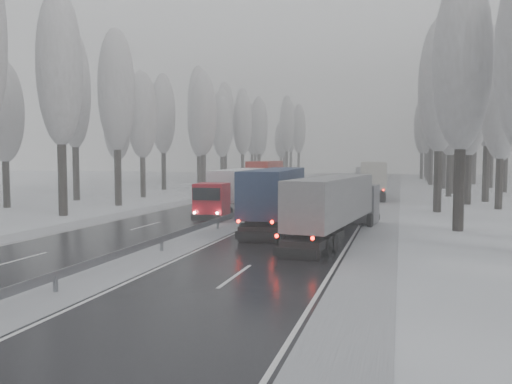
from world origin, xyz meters
The scene contains 60 objects.
ground centered at (0.00, 0.00, 0.00)m, with size 260.00×260.00×0.00m, color silver.
carriageway_right centered at (5.25, 30.00, 0.01)m, with size 7.50×200.00×0.03m, color black.
carriageway_left centered at (-5.25, 30.00, 0.01)m, with size 7.50×200.00×0.03m, color black.
median_slush centered at (0.00, 30.00, 0.02)m, with size 3.00×200.00×0.04m, color #ACAEB4.
shoulder_right centered at (10.20, 30.00, 0.02)m, with size 2.40×200.00×0.04m, color #ACAEB4.
shoulder_left centered at (-10.20, 30.00, 0.02)m, with size 2.40×200.00×0.04m, color #ACAEB4.
median_guardrail centered at (0.00, 29.99, 0.60)m, with size 0.12×200.00×0.76m.
tree_16 centered at (15.04, 15.67, 10.67)m, with size 3.60×3.60×16.53m.
tree_18 centered at (14.51, 27.03, 10.70)m, with size 3.60×3.60×16.58m.
tree_19 centered at (20.02, 31.03, 9.42)m, with size 3.60×3.60×14.57m.
tree_20 centered at (17.90, 35.17, 10.14)m, with size 3.60×3.60×15.71m.
tree_21 centered at (20.12, 39.17, 12.00)m, with size 3.60×3.60×18.62m.
tree_22 centered at (17.02, 45.60, 10.24)m, with size 3.60×3.60×15.86m.
tree_23 centered at (23.31, 49.60, 8.77)m, with size 3.60×3.60×13.55m.
tree_24 centered at (17.90, 51.02, 13.19)m, with size 3.60×3.60×20.49m.
tree_25 centered at (24.81, 55.02, 12.52)m, with size 3.60×3.60×19.44m.
tree_26 centered at (17.56, 61.27, 12.10)m, with size 3.60×3.60×18.78m.
tree_27 centered at (24.72, 65.27, 11.36)m, with size 3.60×3.60×17.62m.
tree_28 centered at (16.34, 71.95, 12.64)m, with size 3.60×3.60×19.62m.
tree_29 centered at (23.71, 75.95, 11.67)m, with size 3.60×3.60×18.11m.
tree_30 centered at (16.56, 81.70, 11.52)m, with size 3.60×3.60×17.86m.
tree_31 centered at (22.48, 85.70, 11.97)m, with size 3.60×3.60×18.58m.
tree_32 centered at (16.63, 89.21, 11.18)m, with size 3.60×3.60×17.33m.
tree_33 centered at (19.77, 93.21, 9.26)m, with size 3.60×3.60×14.33m.
tree_34 centered at (15.73, 96.32, 11.37)m, with size 3.60×3.60×17.63m.
tree_35 centered at (24.94, 100.32, 11.77)m, with size 3.60×3.60×18.25m.
tree_36 centered at (17.04, 106.16, 13.02)m, with size 3.60×3.60×20.23m.
tree_37 centered at (24.02, 110.16, 10.56)m, with size 3.60×3.60×16.37m.
tree_38 centered at (18.73, 116.73, 11.59)m, with size 3.60×3.60×17.97m.
tree_39 centered at (21.55, 120.73, 10.45)m, with size 3.60×3.60×16.19m.
tree_56 centered at (-14.71, 15.70, 11.68)m, with size 3.60×3.60×18.12m.
tree_57 centered at (-23.98, 19.70, 8.87)m, with size 3.60×3.60×13.72m.
tree_58 centered at (-15.13, 24.57, 11.10)m, with size 3.60×3.60×17.21m.
tree_59 centered at (-22.80, 28.57, 11.87)m, with size 3.60×3.60×18.41m.
tree_60 centered at (-17.75, 34.20, 9.59)m, with size 3.60×3.60×14.84m.
tree_61 centered at (-23.52, 38.20, 9.02)m, with size 3.60×3.60×13.95m.
tree_62 centered at (-13.94, 43.73, 10.36)m, with size 3.60×3.60×16.04m.
tree_63 centered at (-21.85, 47.73, 10.89)m, with size 3.60×3.60×16.88m.
tree_64 centered at (-18.26, 52.71, 9.96)m, with size 3.60×3.60×15.42m.
tree_65 centered at (-20.05, 56.71, 12.55)m, with size 3.60×3.60×19.48m.
tree_66 centered at (-18.16, 62.35, 9.84)m, with size 3.60×3.60×15.23m.
tree_67 centered at (-19.54, 66.35, 11.03)m, with size 3.60×3.60×17.09m.
tree_68 centered at (-16.58, 69.11, 10.75)m, with size 3.60×3.60×16.65m.
tree_69 centered at (-21.42, 73.11, 12.46)m, with size 3.60×3.60×19.35m.
tree_70 centered at (-16.33, 79.19, 11.03)m, with size 3.60×3.60×17.09m.
tree_71 centered at (-21.09, 83.19, 12.63)m, with size 3.60×3.60×19.61m.
tree_72 centered at (-18.93, 88.54, 9.76)m, with size 3.60×3.60×15.11m.
tree_73 centered at (-21.82, 92.54, 11.11)m, with size 3.60×3.60×17.22m.
tree_74 centered at (-15.07, 99.33, 12.67)m, with size 3.60×3.60×19.68m.
tree_75 centered at (-24.20, 103.33, 11.99)m, with size 3.60×3.60×18.60m.
tree_76 centered at (-14.05, 108.72, 11.95)m, with size 3.60×3.60×18.55m.
tree_77 centered at (-19.66, 112.72, 9.26)m, with size 3.60×3.60×14.32m.
tree_78 centered at (-17.56, 115.31, 12.59)m, with size 3.60×3.60×19.55m.
tree_79 centered at (-20.33, 119.31, 11.01)m, with size 3.60×3.60×17.07m.
truck_grey_tarp centered at (7.96, 10.66, 2.11)m, with size 3.93×14.19×3.61m.
truck_blue_box centered at (3.46, 14.50, 2.29)m, with size 3.60×15.43×3.93m.
truck_cream_box centered at (8.21, 41.60, 2.46)m, with size 3.81×16.53×4.21m.
box_truck_distant centered at (4.65, 76.92, 1.50)m, with size 2.69×7.96×2.94m.
truck_red_white centered at (-2.30, 22.52, 2.13)m, with size 3.04×14.33×3.65m.
truck_red_red centered at (-4.81, 41.32, 2.47)m, with size 4.24×16.65×4.23m.
Camera 1 is at (11.46, -18.43, 4.70)m, focal length 35.00 mm.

